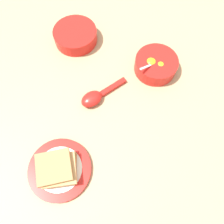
{
  "coord_description": "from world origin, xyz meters",
  "views": [
    {
      "loc": [
        -0.31,
        -0.06,
        0.64
      ],
      "look_at": [
        -0.04,
        -0.02,
        0.02
      ],
      "focal_mm": 35.0,
      "sensor_mm": 36.0,
      "label": 1
    }
  ],
  "objects_px": {
    "toast_sandwich": "(57,169)",
    "soup_spoon": "(95,97)",
    "toast_plate": "(60,169)",
    "egg_bowl": "(156,65)",
    "congee_bowl": "(75,35)"
  },
  "relations": [
    {
      "from": "toast_sandwich",
      "to": "soup_spoon",
      "type": "height_order",
      "value": "toast_sandwich"
    },
    {
      "from": "toast_plate",
      "to": "soup_spoon",
      "type": "distance_m",
      "value": 0.25
    },
    {
      "from": "egg_bowl",
      "to": "toast_sandwich",
      "type": "bearing_deg",
      "value": 147.25
    },
    {
      "from": "toast_sandwich",
      "to": "toast_plate",
      "type": "bearing_deg",
      "value": 21.5
    },
    {
      "from": "egg_bowl",
      "to": "toast_sandwich",
      "type": "relative_size",
      "value": 1.15
    },
    {
      "from": "egg_bowl",
      "to": "congee_bowl",
      "type": "bearing_deg",
      "value": 73.17
    },
    {
      "from": "soup_spoon",
      "to": "toast_sandwich",
      "type": "bearing_deg",
      "value": 165.49
    },
    {
      "from": "egg_bowl",
      "to": "congee_bowl",
      "type": "distance_m",
      "value": 0.31
    },
    {
      "from": "toast_sandwich",
      "to": "soup_spoon",
      "type": "relative_size",
      "value": 0.85
    },
    {
      "from": "toast_sandwich",
      "to": "congee_bowl",
      "type": "xyz_separation_m",
      "value": [
        0.48,
        0.05,
        -0.01
      ]
    },
    {
      "from": "egg_bowl",
      "to": "toast_sandwich",
      "type": "distance_m",
      "value": 0.46
    },
    {
      "from": "toast_plate",
      "to": "congee_bowl",
      "type": "relative_size",
      "value": 1.16
    },
    {
      "from": "toast_sandwich",
      "to": "congee_bowl",
      "type": "bearing_deg",
      "value": 5.94
    },
    {
      "from": "toast_plate",
      "to": "congee_bowl",
      "type": "distance_m",
      "value": 0.48
    },
    {
      "from": "soup_spoon",
      "to": "congee_bowl",
      "type": "xyz_separation_m",
      "value": [
        0.23,
        0.11,
        0.01
      ]
    }
  ]
}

